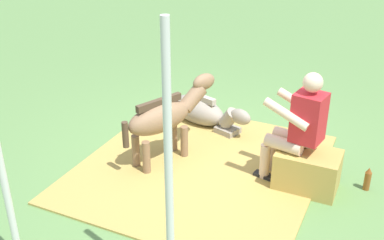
{
  "coord_description": "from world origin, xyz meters",
  "views": [
    {
      "loc": [
        -1.94,
        4.45,
        2.91
      ],
      "look_at": [
        0.11,
        0.09,
        0.55
      ],
      "focal_mm": 44.26,
      "sensor_mm": 36.0,
      "label": 1
    }
  ],
  "objects_px": {
    "hay_bale": "(307,170)",
    "soda_bottle": "(368,179)",
    "pony_standing": "(166,116)",
    "pony_lying": "(203,111)",
    "person_seated": "(297,125)",
    "tent_pole_left": "(169,177)"
  },
  "relations": [
    {
      "from": "hay_bale",
      "to": "soda_bottle",
      "type": "distance_m",
      "value": 0.65
    },
    {
      "from": "pony_standing",
      "to": "pony_lying",
      "type": "relative_size",
      "value": 0.94
    },
    {
      "from": "pony_lying",
      "to": "soda_bottle",
      "type": "distance_m",
      "value": 2.34
    },
    {
      "from": "person_seated",
      "to": "soda_bottle",
      "type": "relative_size",
      "value": 4.85
    },
    {
      "from": "person_seated",
      "to": "hay_bale",
      "type": "bearing_deg",
      "value": 173.05
    },
    {
      "from": "pony_standing",
      "to": "tent_pole_left",
      "type": "height_order",
      "value": "tent_pole_left"
    },
    {
      "from": "pony_standing",
      "to": "soda_bottle",
      "type": "bearing_deg",
      "value": -171.09
    },
    {
      "from": "hay_bale",
      "to": "pony_lying",
      "type": "bearing_deg",
      "value": -29.82
    },
    {
      "from": "hay_bale",
      "to": "person_seated",
      "type": "height_order",
      "value": "person_seated"
    },
    {
      "from": "hay_bale",
      "to": "tent_pole_left",
      "type": "height_order",
      "value": "tent_pole_left"
    },
    {
      "from": "pony_standing",
      "to": "soda_bottle",
      "type": "relative_size",
      "value": 4.71
    },
    {
      "from": "pony_standing",
      "to": "soda_bottle",
      "type": "xyz_separation_m",
      "value": [
        -2.24,
        -0.35,
        -0.44
      ]
    },
    {
      "from": "person_seated",
      "to": "pony_standing",
      "type": "bearing_deg",
      "value": 5.18
    },
    {
      "from": "hay_bale",
      "to": "pony_lying",
      "type": "distance_m",
      "value": 1.88
    },
    {
      "from": "hay_bale",
      "to": "pony_standing",
      "type": "height_order",
      "value": "pony_standing"
    },
    {
      "from": "pony_standing",
      "to": "soda_bottle",
      "type": "height_order",
      "value": "pony_standing"
    },
    {
      "from": "person_seated",
      "to": "pony_standing",
      "type": "xyz_separation_m",
      "value": [
        1.48,
        0.13,
        -0.14
      ]
    },
    {
      "from": "hay_bale",
      "to": "person_seated",
      "type": "xyz_separation_m",
      "value": [
        0.16,
        -0.02,
        0.5
      ]
    },
    {
      "from": "pony_lying",
      "to": "tent_pole_left",
      "type": "relative_size",
      "value": 0.6
    },
    {
      "from": "hay_bale",
      "to": "soda_bottle",
      "type": "height_order",
      "value": "hay_bale"
    },
    {
      "from": "pony_standing",
      "to": "pony_lying",
      "type": "distance_m",
      "value": 1.12
    },
    {
      "from": "person_seated",
      "to": "tent_pole_left",
      "type": "distance_m",
      "value": 2.09
    }
  ]
}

